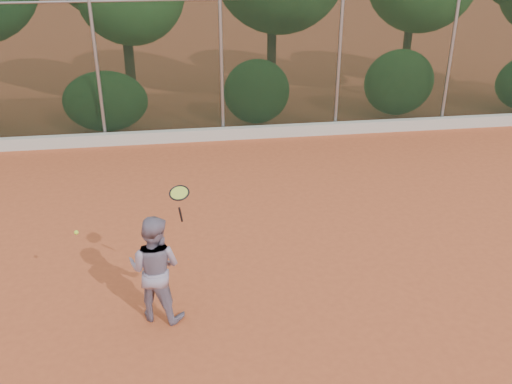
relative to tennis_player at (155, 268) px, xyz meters
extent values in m
plane|color=#B5502A|center=(1.60, 0.28, -0.80)|extent=(80.00, 80.00, 0.00)
cube|color=#BAB7AD|center=(1.60, 7.10, -0.65)|extent=(24.00, 0.20, 0.30)
imported|color=gray|center=(0.00, 0.00, 0.00)|extent=(0.95, 0.86, 1.60)
cube|color=black|center=(1.60, 7.28, 0.95)|extent=(24.00, 0.01, 3.50)
cylinder|color=gray|center=(-1.40, 7.28, 0.95)|extent=(0.09, 0.09, 3.50)
cylinder|color=gray|center=(1.60, 7.28, 0.95)|extent=(0.09, 0.09, 3.50)
cylinder|color=gray|center=(4.60, 7.28, 0.95)|extent=(0.09, 0.09, 3.50)
cylinder|color=gray|center=(7.60, 7.28, 0.95)|extent=(0.09, 0.09, 3.50)
cylinder|color=#3A2616|center=(-0.80, 9.58, 0.40)|extent=(0.28, 0.28, 2.40)
cylinder|color=#3B2316|center=(3.20, 9.28, 0.70)|extent=(0.26, 0.26, 3.00)
cylinder|color=#422F19|center=(7.30, 9.48, 0.55)|extent=(0.24, 0.24, 2.70)
ellipsoid|color=#336D29|center=(-1.40, 8.08, 0.05)|extent=(2.20, 1.16, 1.60)
ellipsoid|color=#316727|center=(2.60, 8.08, 0.15)|extent=(1.80, 1.04, 1.76)
ellipsoid|color=#3A772D|center=(6.60, 8.08, 0.25)|extent=(2.00, 1.10, 1.84)
cylinder|color=black|center=(0.40, 0.02, 0.80)|extent=(0.06, 0.14, 0.27)
torus|color=black|center=(0.40, -0.04, 1.15)|extent=(0.33, 0.32, 0.13)
cylinder|color=#B9CD3C|center=(0.40, -0.04, 1.15)|extent=(0.28, 0.26, 0.09)
sphere|color=#C4ED35|center=(-1.02, 0.25, 0.51)|extent=(0.06, 0.06, 0.06)
camera|label=1|loc=(0.44, -6.77, 4.36)|focal=40.00mm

